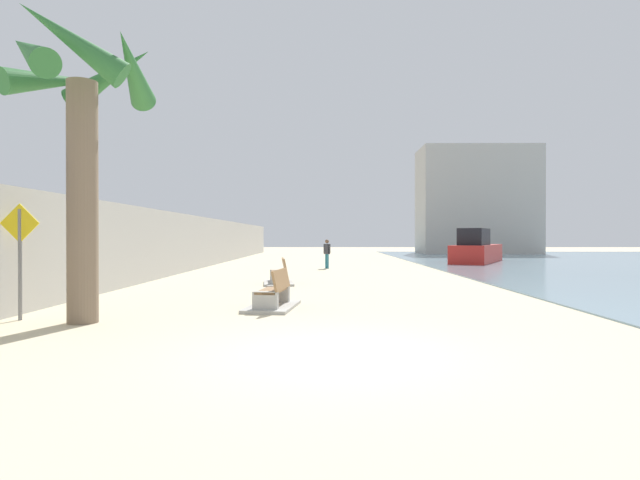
% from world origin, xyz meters
% --- Properties ---
extents(ground_plane, '(120.00, 120.00, 0.00)m').
position_xyz_m(ground_plane, '(0.00, 18.00, 0.00)').
color(ground_plane, beige).
extents(seawall, '(0.80, 64.00, 2.93)m').
position_xyz_m(seawall, '(-7.50, 18.00, 1.46)').
color(seawall, '#ADAAA3').
rests_on(seawall, ground).
extents(palm_tree, '(3.15, 3.32, 6.36)m').
position_xyz_m(palm_tree, '(-5.19, 2.79, 4.34)').
color(palm_tree, '#7A6651').
rests_on(palm_tree, ground).
extents(bench_near, '(1.35, 2.22, 0.98)m').
position_xyz_m(bench_near, '(-1.42, 4.95, 0.23)').
color(bench_near, '#ADAAA3').
rests_on(bench_near, ground).
extents(bench_far, '(1.35, 2.22, 0.98)m').
position_xyz_m(bench_far, '(-1.86, 11.43, 0.23)').
color(bench_far, '#ADAAA3').
rests_on(bench_far, ground).
extents(person_walking, '(0.39, 0.41, 1.63)m').
position_xyz_m(person_walking, '(0.01, 20.76, 0.95)').
color(person_walking, teal).
rests_on(person_walking, ground).
extents(boat_far_left, '(5.56, 8.05, 2.30)m').
position_xyz_m(boat_far_left, '(10.29, 27.01, 0.89)').
color(boat_far_left, red).
rests_on(boat_far_left, water_bay).
extents(pedestrian_sign, '(0.85, 0.08, 2.51)m').
position_xyz_m(pedestrian_sign, '(-6.67, 3.12, 1.56)').
color(pedestrian_sign, slate).
rests_on(pedestrian_sign, ground).
extents(harbor_building, '(12.00, 6.00, 11.15)m').
position_xyz_m(harbor_building, '(16.00, 46.00, 5.58)').
color(harbor_building, '#ADAAA3').
rests_on(harbor_building, ground).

